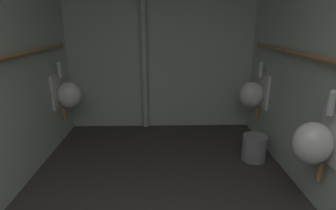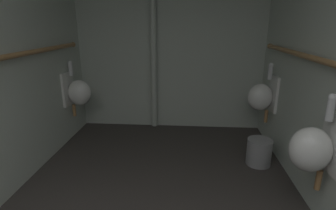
# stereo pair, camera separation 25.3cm
# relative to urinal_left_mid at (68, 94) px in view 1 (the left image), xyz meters

# --- Properties ---
(wall_back) EXTENTS (2.79, 0.06, 2.69)m
(wall_back) POSITION_rel_urinal_left_mid_xyz_m (1.19, 0.57, 0.69)
(wall_back) COLOR #B7C0B5
(wall_back) RESTS_ON ground
(urinal_left_mid) EXTENTS (0.32, 0.30, 0.76)m
(urinal_left_mid) POSITION_rel_urinal_left_mid_xyz_m (0.00, 0.00, 0.00)
(urinal_left_mid) COLOR white
(urinal_right_mid) EXTENTS (0.32, 0.30, 0.76)m
(urinal_right_mid) POSITION_rel_urinal_left_mid_xyz_m (2.38, -1.48, 0.00)
(urinal_right_mid) COLOR white
(urinal_right_far) EXTENTS (0.32, 0.30, 0.76)m
(urinal_right_far) POSITION_rel_urinal_left_mid_xyz_m (2.38, -0.04, 0.00)
(urinal_right_far) COLOR white
(standpipe_back_wall) EXTENTS (0.08, 0.08, 2.64)m
(standpipe_back_wall) POSITION_rel_urinal_left_mid_xyz_m (0.96, 0.46, 0.69)
(standpipe_back_wall) COLOR #B7C0B5
(standpipe_back_wall) RESTS_ON ground
(waste_bin) EXTENTS (0.27, 0.27, 0.30)m
(waste_bin) POSITION_rel_urinal_left_mid_xyz_m (2.27, -0.56, -0.51)
(waste_bin) COLOR gray
(waste_bin) RESTS_ON ground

